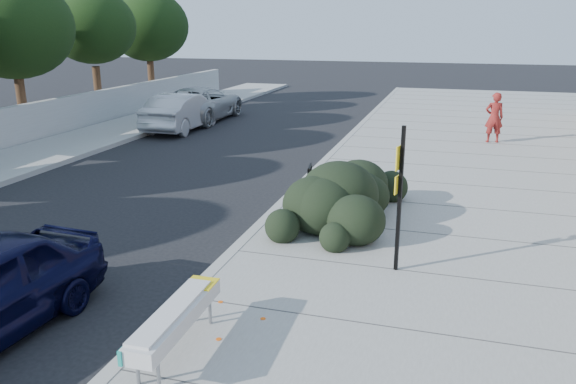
% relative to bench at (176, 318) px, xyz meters
% --- Properties ---
extents(ground, '(120.00, 120.00, 0.00)m').
position_rel_bench_xyz_m(ground, '(-0.60, 3.41, -0.64)').
color(ground, black).
rests_on(ground, ground).
extents(sidewalk_near, '(11.20, 50.00, 0.15)m').
position_rel_bench_xyz_m(sidewalk_near, '(5.00, 8.41, -0.56)').
color(sidewalk_near, gray).
rests_on(sidewalk_near, ground).
extents(sidewalk_far, '(3.00, 50.00, 0.15)m').
position_rel_bench_xyz_m(sidewalk_far, '(-10.10, 8.41, -0.56)').
color(sidewalk_far, gray).
rests_on(sidewalk_far, ground).
extents(curb_near, '(0.22, 50.00, 0.17)m').
position_rel_bench_xyz_m(curb_near, '(-0.60, 8.41, -0.55)').
color(curb_near, '#9E9E99').
rests_on(curb_near, ground).
extents(curb_far, '(0.22, 50.00, 0.17)m').
position_rel_bench_xyz_m(curb_far, '(-8.60, 8.41, -0.55)').
color(curb_far, '#9E9E99').
rests_on(curb_far, ground).
extents(tree_far_d, '(4.60, 4.60, 6.16)m').
position_rel_bench_xyz_m(tree_far_d, '(-13.10, 12.41, 3.55)').
color(tree_far_d, '#332114').
rests_on(tree_far_d, ground).
extents(tree_far_e, '(4.00, 4.00, 5.90)m').
position_rel_bench_xyz_m(tree_far_e, '(-13.10, 17.41, 3.55)').
color(tree_far_e, '#332114').
rests_on(tree_far_e, ground).
extents(tree_far_f, '(4.40, 4.40, 6.07)m').
position_rel_bench_xyz_m(tree_far_f, '(-13.10, 22.41, 3.55)').
color(tree_far_f, '#332114').
rests_on(tree_far_f, ground).
extents(bench, '(0.46, 2.06, 0.62)m').
position_rel_bench_xyz_m(bench, '(0.00, 0.00, 0.00)').
color(bench, gray).
rests_on(bench, sidewalk_near).
extents(bike_rack, '(0.14, 0.60, 0.88)m').
position_rel_bench_xyz_m(bike_rack, '(0.00, 6.91, 0.04)').
color(bike_rack, black).
rests_on(bike_rack, sidewalk_near).
extents(sign_post, '(0.13, 0.29, 2.55)m').
position_rel_bench_xyz_m(sign_post, '(2.46, 3.42, 0.96)').
color(sign_post, black).
rests_on(sign_post, sidewalk_near).
extents(hedge, '(3.02, 4.42, 1.51)m').
position_rel_bench_xyz_m(hedge, '(1.05, 5.91, 0.27)').
color(hedge, black).
rests_on(hedge, sidewalk_near).
extents(wagon_silver, '(1.69, 4.70, 1.54)m').
position_rel_bench_xyz_m(wagon_silver, '(-7.72, 15.49, 0.13)').
color(wagon_silver, '#B2B3B7').
rests_on(wagon_silver, ground).
extents(suv_silver, '(2.62, 5.56, 1.54)m').
position_rel_bench_xyz_m(suv_silver, '(-8.10, 18.06, 0.13)').
color(suv_silver, '#A6AAAC').
rests_on(suv_silver, ground).
extents(pedestrian, '(0.73, 0.55, 1.81)m').
position_rel_bench_xyz_m(pedestrian, '(4.63, 15.67, 0.42)').
color(pedestrian, maroon).
rests_on(pedestrian, sidewalk_near).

